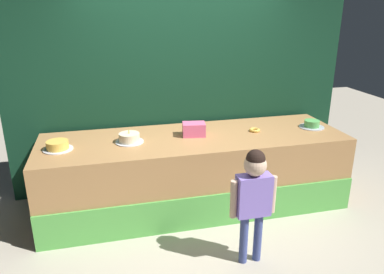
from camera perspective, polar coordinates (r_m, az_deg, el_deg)
ground_plane at (r=4.04m, az=2.27°, el=-13.74°), size 12.00×12.00×0.00m
stage_platform at (r=4.28m, az=0.41°, el=-5.31°), size 3.41×1.07×0.85m
curtain_backdrop at (r=4.59m, az=-1.52°, el=8.11°), size 4.19×0.08×2.62m
child_figure at (r=3.26m, az=9.51°, el=-8.35°), size 0.42×0.19×1.10m
pink_box at (r=4.13m, az=0.29°, el=1.20°), size 0.28×0.22×0.15m
donut at (r=4.35m, az=9.66°, el=1.08°), size 0.13×0.13×0.03m
cake_left at (r=3.97m, az=-20.07°, el=-1.27°), size 0.30×0.30×0.09m
cake_center at (r=3.99m, az=-9.67°, el=-0.17°), size 0.30×0.30×0.16m
cake_right at (r=4.65m, az=18.03°, el=1.87°), size 0.30×0.30×0.09m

